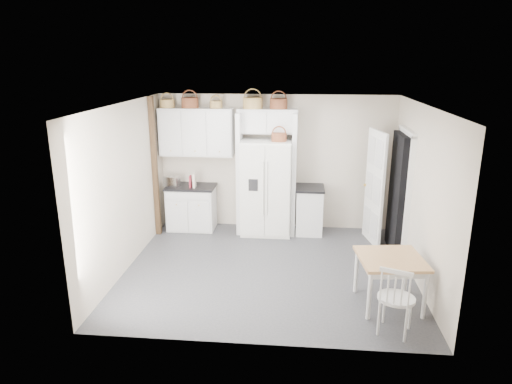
# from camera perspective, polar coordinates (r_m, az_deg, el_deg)

# --- Properties ---
(floor) EXTENTS (4.50, 4.50, 0.00)m
(floor) POSITION_cam_1_polar(r_m,az_deg,el_deg) (7.40, 1.52, -9.63)
(floor) COLOR #303137
(floor) RESTS_ON ground
(ceiling) EXTENTS (4.50, 4.50, 0.00)m
(ceiling) POSITION_cam_1_polar(r_m,az_deg,el_deg) (6.68, 1.69, 10.85)
(ceiling) COLOR white
(ceiling) RESTS_ON wall_back
(wall_back) EXTENTS (4.50, 0.00, 4.50)m
(wall_back) POSITION_cam_1_polar(r_m,az_deg,el_deg) (8.86, 2.47, 3.70)
(wall_back) COLOR beige
(wall_back) RESTS_ON floor
(wall_left) EXTENTS (0.00, 4.00, 4.00)m
(wall_left) POSITION_cam_1_polar(r_m,az_deg,el_deg) (7.42, -16.03, 0.54)
(wall_left) COLOR beige
(wall_left) RESTS_ON floor
(wall_right) EXTENTS (0.00, 4.00, 4.00)m
(wall_right) POSITION_cam_1_polar(r_m,az_deg,el_deg) (7.15, 19.90, -0.40)
(wall_right) COLOR beige
(wall_right) RESTS_ON floor
(refrigerator) EXTENTS (0.93, 0.75, 1.80)m
(refrigerator) POSITION_cam_1_polar(r_m,az_deg,el_deg) (8.63, 1.32, 0.62)
(refrigerator) COLOR white
(refrigerator) RESTS_ON floor
(base_cab_left) EXTENTS (0.90, 0.57, 0.83)m
(base_cab_left) POSITION_cam_1_polar(r_m,az_deg,el_deg) (9.04, -8.04, -2.01)
(base_cab_left) COLOR silver
(base_cab_left) RESTS_ON floor
(base_cab_right) EXTENTS (0.49, 0.59, 0.87)m
(base_cab_right) POSITION_cam_1_polar(r_m,az_deg,el_deg) (8.80, 6.67, -2.34)
(base_cab_right) COLOR silver
(base_cab_right) RESTS_ON floor
(dining_table) EXTENTS (0.93, 0.93, 0.70)m
(dining_table) POSITION_cam_1_polar(r_m,az_deg,el_deg) (6.53, 16.28, -10.64)
(dining_table) COLOR #9E6A3F
(dining_table) RESTS_ON floor
(windsor_chair) EXTENTS (0.57, 0.55, 0.92)m
(windsor_chair) POSITION_cam_1_polar(r_m,az_deg,el_deg) (5.89, 17.13, -12.57)
(windsor_chair) COLOR silver
(windsor_chair) RESTS_ON floor
(counter_left) EXTENTS (0.94, 0.61, 0.04)m
(counter_left) POSITION_cam_1_polar(r_m,az_deg,el_deg) (8.91, -8.15, 0.65)
(counter_left) COLOR black
(counter_left) RESTS_ON base_cab_left
(counter_right) EXTENTS (0.53, 0.63, 0.04)m
(counter_right) POSITION_cam_1_polar(r_m,az_deg,el_deg) (8.66, 6.76, 0.51)
(counter_right) COLOR black
(counter_right) RESTS_ON base_cab_right
(toaster) EXTENTS (0.32, 0.24, 0.20)m
(toaster) POSITION_cam_1_polar(r_m,az_deg,el_deg) (8.90, -10.48, 1.31)
(toaster) COLOR silver
(toaster) RESTS_ON counter_left
(cookbook_red) EXTENTS (0.04, 0.15, 0.22)m
(cookbook_red) POSITION_cam_1_polar(r_m,az_deg,el_deg) (8.80, -8.20, 1.32)
(cookbook_red) COLOR maroon
(cookbook_red) RESTS_ON counter_left
(cookbook_cream) EXTENTS (0.05, 0.18, 0.26)m
(cookbook_cream) POSITION_cam_1_polar(r_m,az_deg,el_deg) (8.77, -7.71, 1.44)
(cookbook_cream) COLOR beige
(cookbook_cream) RESTS_ON counter_left
(basket_upper_a) EXTENTS (0.27, 0.27, 0.15)m
(basket_upper_a) POSITION_cam_1_polar(r_m,az_deg,el_deg) (8.86, -11.03, 10.80)
(basket_upper_a) COLOR #997244
(basket_upper_a) RESTS_ON upper_cabinet
(basket_upper_b) EXTENTS (0.32, 0.32, 0.19)m
(basket_upper_b) POSITION_cam_1_polar(r_m,az_deg,el_deg) (8.74, -8.26, 10.97)
(basket_upper_b) COLOR #5B251B
(basket_upper_b) RESTS_ON upper_cabinet
(basket_upper_c) EXTENTS (0.23, 0.23, 0.13)m
(basket_upper_c) POSITION_cam_1_polar(r_m,az_deg,el_deg) (8.64, -5.02, 10.84)
(basket_upper_c) COLOR #997244
(basket_upper_c) RESTS_ON upper_cabinet
(basket_bridge_a) EXTENTS (0.36, 0.36, 0.20)m
(basket_bridge_a) POSITION_cam_1_polar(r_m,az_deg,el_deg) (8.54, -0.41, 11.07)
(basket_bridge_a) COLOR #997244
(basket_bridge_a) RESTS_ON bridge_cabinet
(basket_bridge_b) EXTENTS (0.32, 0.32, 0.18)m
(basket_bridge_b) POSITION_cam_1_polar(r_m,az_deg,el_deg) (8.51, 2.84, 10.96)
(basket_bridge_b) COLOR #5B251B
(basket_bridge_b) RESTS_ON bridge_cabinet
(basket_fridge_b) EXTENTS (0.28, 0.28, 0.15)m
(basket_fridge_b) POSITION_cam_1_polar(r_m,az_deg,el_deg) (8.31, 2.89, 6.86)
(basket_fridge_b) COLOR #5B251B
(basket_fridge_b) RESTS_ON refrigerator
(upper_cabinet) EXTENTS (1.40, 0.34, 0.90)m
(upper_cabinet) POSITION_cam_1_polar(r_m,az_deg,el_deg) (8.79, -7.44, 7.45)
(upper_cabinet) COLOR silver
(upper_cabinet) RESTS_ON wall_back
(bridge_cabinet) EXTENTS (1.12, 0.34, 0.45)m
(bridge_cabinet) POSITION_cam_1_polar(r_m,az_deg,el_deg) (8.56, 1.46, 8.87)
(bridge_cabinet) COLOR silver
(bridge_cabinet) RESTS_ON wall_back
(fridge_panel_left) EXTENTS (0.08, 0.60, 2.30)m
(fridge_panel_left) POSITION_cam_1_polar(r_m,az_deg,el_deg) (8.66, -2.01, 2.39)
(fridge_panel_left) COLOR silver
(fridge_panel_left) RESTS_ON floor
(fridge_panel_right) EXTENTS (0.08, 0.60, 2.30)m
(fridge_panel_right) POSITION_cam_1_polar(r_m,az_deg,el_deg) (8.59, 4.75, 2.23)
(fridge_panel_right) COLOR silver
(fridge_panel_right) RESTS_ON floor
(trim_post) EXTENTS (0.09, 0.09, 2.60)m
(trim_post) POSITION_cam_1_polar(r_m,az_deg,el_deg) (8.63, -12.54, 2.97)
(trim_post) COLOR #392718
(trim_post) RESTS_ON floor
(doorway_void) EXTENTS (0.18, 0.85, 2.05)m
(doorway_void) POSITION_cam_1_polar(r_m,az_deg,el_deg) (8.14, 17.44, -0.21)
(doorway_void) COLOR black
(doorway_void) RESTS_ON floor
(door_slab) EXTENTS (0.21, 0.79, 2.05)m
(door_slab) POSITION_cam_1_polar(r_m,az_deg,el_deg) (8.38, 14.58, 0.50)
(door_slab) COLOR white
(door_slab) RESTS_ON floor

